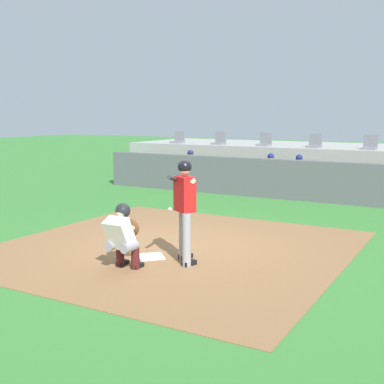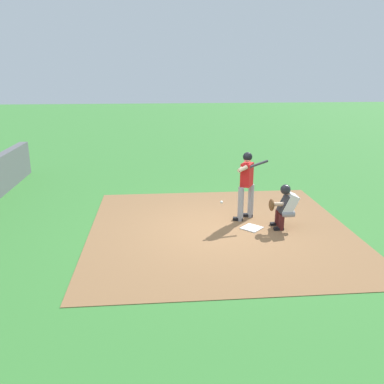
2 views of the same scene
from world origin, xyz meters
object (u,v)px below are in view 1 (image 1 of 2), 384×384
Objects in this scene: batter_at_plate at (185,204)px; stadium_seat_3 at (314,144)px; catcher_crouched at (123,234)px; stadium_seat_2 at (265,142)px; stadium_seat_4 at (370,145)px; home_plate at (151,256)px; dugout_player_0 at (189,168)px; dugout_player_1 at (269,173)px; stadium_seat_1 at (219,141)px; dugout_player_2 at (297,174)px; stadium_seat_0 at (178,140)px.

batter_at_plate is 3.76× the size of stadium_seat_3.
catcher_crouched is 11.16m from stadium_seat_2.
stadium_seat_4 is at bearing 0.00° from stadium_seat_3.
batter_at_plate is 10.19m from stadium_seat_3.
dugout_player_0 is at bearing 115.65° from home_plate.
stadium_seat_1 reaches higher than dugout_player_1.
stadium_seat_2 is (2.05, 2.03, 0.86)m from dugout_player_0.
dugout_player_2 is at bearing -131.29° from stadium_seat_4.
stadium_seat_3 is 1.86m from stadium_seat_4.
catcher_crouched is at bearing -80.42° from stadium_seat_2.
stadium_seat_3 is (1.86, 0.00, 0.00)m from stadium_seat_2.
dugout_player_2 is 2.84m from stadium_seat_4.
stadium_seat_3 is at bearing 91.99° from dugout_player_2.
stadium_seat_4 reaches higher than batter_at_plate.
stadium_seat_4 is (5.77, 2.03, 0.86)m from dugout_player_0.
catcher_crouched is at bearing -71.32° from stadium_seat_1.
batter_at_plate is 8.28m from dugout_player_1.
stadium_seat_3 is (0.00, 10.18, 1.51)m from home_plate.
batter_at_plate is at bearing -86.10° from stadium_seat_3.
batter_at_plate is 10.48m from stadium_seat_2.
catcher_crouched is at bearing -90.49° from dugout_player_2.
stadium_seat_2 is at bearing 0.00° from stadium_seat_0.
home_plate is 10.46m from stadium_seat_4.
stadium_seat_0 and stadium_seat_1 have the same top height.
stadium_seat_0 is (-5.57, 10.97, 0.93)m from catcher_crouched.
catcher_crouched is at bearing -99.64° from stadium_seat_4.
stadium_seat_3 is (3.71, 0.00, 0.00)m from stadium_seat_1.
stadium_seat_0 reaches higher than home_plate.
home_plate is 0.92× the size of stadium_seat_0.
stadium_seat_2 reaches higher than home_plate.
stadium_seat_3 is at bearing 0.00° from stadium_seat_2.
stadium_seat_4 is (2.74, 2.03, 0.86)m from dugout_player_1.
stadium_seat_1 is (-3.71, 10.97, 0.93)m from catcher_crouched.
catcher_crouched reaches higher than home_plate.
home_plate is 0.92× the size of stadium_seat_4.
batter_at_plate is at bearing -96.54° from stadium_seat_4.
stadium_seat_0 is at bearing 121.66° from batter_at_plate.
dugout_player_0 is 2.71× the size of stadium_seat_3.
stadium_seat_2 reaches higher than batter_at_plate.
stadium_seat_1 is (-3.71, 10.18, 1.51)m from home_plate.
stadium_seat_0 is at bearing 180.00° from stadium_seat_2.
batter_at_plate is at bearing 49.20° from catcher_crouched.
batter_at_plate is 11.08m from stadium_seat_1.
stadium_seat_0 and stadium_seat_3 have the same top height.
stadium_seat_1 reaches higher than home_plate.
dugout_player_1 reaches higher than catcher_crouched.
stadium_seat_1 is at bearing 108.68° from catcher_crouched.
home_plate is at bearing -79.66° from stadium_seat_2.
dugout_player_0 is 1.00× the size of dugout_player_1.
dugout_player_1 is 2.71× the size of stadium_seat_1.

